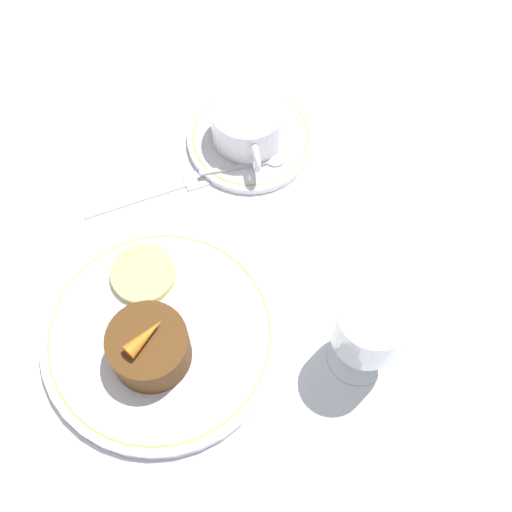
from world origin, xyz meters
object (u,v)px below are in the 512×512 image
Objects in this scene: dinner_plate at (161,336)px; wine_glass at (369,329)px; fork at (173,187)px; dessert_cake at (149,348)px; coffee_cup at (248,122)px.

wine_glass is (0.05, 0.20, 0.07)m from dinner_plate.
dessert_cake is at bearing -12.71° from fork.
coffee_cup is 0.66× the size of fork.
dinner_plate is at bearing -11.14° from fork.
dinner_plate is 0.18m from fork.
wine_glass is at bearing 74.68° from dinner_plate.
coffee_cup and dessert_cake have the same top height.
dessert_cake is (0.02, -0.01, 0.03)m from dinner_plate.
fork is at bearing -63.13° from coffee_cup.
dinner_plate is 2.06× the size of wine_glass.
dessert_cake is at bearing -25.24° from dinner_plate.
wine_glass is 0.30m from fork.
wine_glass is 0.22m from dessert_cake.
dessert_cake is at bearing -29.67° from coffee_cup.
wine_glass is at bearing 13.00° from coffee_cup.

